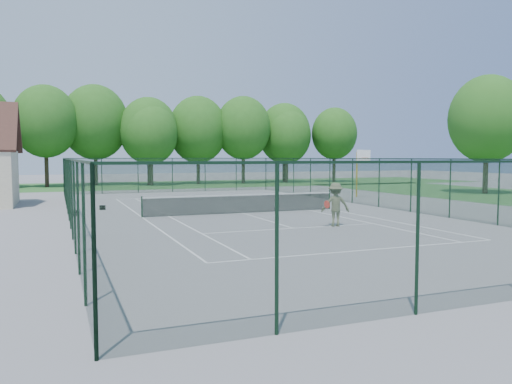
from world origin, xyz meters
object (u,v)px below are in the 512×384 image
Objects in this scene: tennis_net at (243,203)px; tennis_player at (335,205)px; basketball_goal at (361,164)px; sports_bag_a at (75,213)px.

tennis_player is (2.04, -6.48, 0.40)m from tennis_net.
basketball_goal is at bearing 29.68° from tennis_net.
tennis_net is 14.27m from basketball_goal.
tennis_net is 6.80m from tennis_player.
tennis_net is 8.93m from sports_bag_a.
tennis_net is 30.13× the size of sports_bag_a.
basketball_goal is (12.28, 7.00, 1.99)m from tennis_net.
tennis_player reaches higher than tennis_net.
sports_bag_a is (-20.96, -4.97, -2.42)m from basketball_goal.
basketball_goal is at bearing 52.77° from tennis_player.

